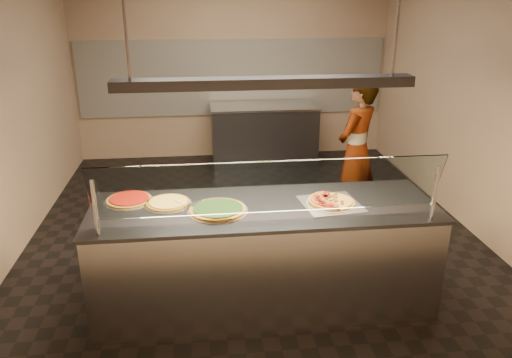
{
  "coord_description": "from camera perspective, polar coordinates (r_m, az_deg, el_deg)",
  "views": [
    {
      "loc": [
        -0.56,
        -5.09,
        2.6
      ],
      "look_at": [
        -0.08,
        -0.93,
        1.02
      ],
      "focal_mm": 35.0,
      "sensor_mm": 36.0,
      "label": 1
    }
  ],
  "objects": [
    {
      "name": "lamp_rod_right",
      "position": [
        4.05,
        16.03,
        18.43
      ],
      "size": [
        0.02,
        0.02,
        1.01
      ],
      "primitive_type": "cylinder",
      "color": "#B7B7BC",
      "rests_on": "ceiling"
    },
    {
      "name": "pizza_tomato",
      "position": [
        4.37,
        -14.3,
        -2.26
      ],
      "size": [
        0.41,
        0.41,
        0.03
      ],
      "color": "silver",
      "rests_on": "serving_counter"
    },
    {
      "name": "lamp_rod_left",
      "position": [
        3.79,
        -14.91,
        18.43
      ],
      "size": [
        0.02,
        0.02,
        1.01
      ],
      "primitive_type": "cylinder",
      "color": "#B7B7BC",
      "rests_on": "ceiling"
    },
    {
      "name": "half_pizza_pepperoni",
      "position": [
        4.19,
        7.35,
        -2.47
      ],
      "size": [
        0.24,
        0.41,
        0.05
      ],
      "color": "brown",
      "rests_on": "perforated_tray"
    },
    {
      "name": "wall_front",
      "position": [
        2.42,
        7.62,
        -6.55
      ],
      "size": [
        5.0,
        0.02,
        3.0
      ],
      "primitive_type": "cube",
      "color": "tan",
      "rests_on": "ground"
    },
    {
      "name": "prep_table",
      "position": [
        8.0,
        0.91,
        5.17
      ],
      "size": [
        1.68,
        0.74,
        0.93
      ],
      "color": "#37373C",
      "rests_on": "ground"
    },
    {
      "name": "perforated_tray",
      "position": [
        4.23,
        8.55,
        -2.76
      ],
      "size": [
        0.52,
        0.52,
        0.01
      ],
      "color": "silver",
      "rests_on": "serving_counter"
    },
    {
      "name": "serving_counter",
      "position": [
        4.35,
        0.9,
        -8.71
      ],
      "size": [
        2.88,
        0.94,
        0.93
      ],
      "color": "#B7B7BC",
      "rests_on": "ground"
    },
    {
      "name": "worker",
      "position": [
        5.98,
        11.41,
        3.26
      ],
      "size": [
        0.73,
        0.73,
        1.71
      ],
      "primitive_type": "imported",
      "rotation": [
        0.0,
        0.0,
        3.92
      ],
      "color": "black",
      "rests_on": "ground"
    },
    {
      "name": "heat_lamp_housing",
      "position": [
        3.85,
        1.02,
        10.93
      ],
      "size": [
        2.3,
        0.18,
        0.08
      ],
      "primitive_type": "cube",
      "color": "#37373C",
      "rests_on": "ceiling"
    },
    {
      "name": "pizza_spatula",
      "position": [
        4.16,
        -7.82,
        -2.75
      ],
      "size": [
        0.28,
        0.17,
        0.02
      ],
      "color": "#B7B7BC",
      "rests_on": "pizza_spinach"
    },
    {
      "name": "sneeze_guard",
      "position": [
        3.72,
        1.65,
        -1.04
      ],
      "size": [
        2.64,
        0.18,
        0.54
      ],
      "color": "#B7B7BC",
      "rests_on": "serving_counter"
    },
    {
      "name": "wall_back",
      "position": [
        8.2,
        -2.68,
        12.91
      ],
      "size": [
        5.0,
        0.02,
        3.0
      ],
      "primitive_type": "cube",
      "color": "tan",
      "rests_on": "ground"
    },
    {
      "name": "half_pizza_sausage",
      "position": [
        4.24,
        9.71,
        -2.44
      ],
      "size": [
        0.24,
        0.41,
        0.04
      ],
      "color": "brown",
      "rests_on": "perforated_tray"
    },
    {
      "name": "ground",
      "position": [
        5.75,
        -0.27,
        -6.35
      ],
      "size": [
        5.0,
        6.0,
        0.02
      ],
      "primitive_type": "cube",
      "color": "black",
      "rests_on": "ground"
    },
    {
      "name": "wall_left",
      "position": [
        5.56,
        -27.16,
        6.98
      ],
      "size": [
        0.02,
        6.0,
        3.0
      ],
      "primitive_type": "cube",
      "color": "tan",
      "rests_on": "ground"
    },
    {
      "name": "pizza_cheese",
      "position": [
        4.24,
        -10.01,
        -2.65
      ],
      "size": [
        0.39,
        0.39,
        0.03
      ],
      "color": "silver",
      "rests_on": "serving_counter"
    },
    {
      "name": "pizza_spinach",
      "position": [
        4.05,
        -4.38,
        -3.48
      ],
      "size": [
        0.49,
        0.49,
        0.03
      ],
      "color": "silver",
      "rests_on": "serving_counter"
    },
    {
      "name": "wall_right",
      "position": [
        6.05,
        24.34,
        8.36
      ],
      "size": [
        0.02,
        6.0,
        3.0
      ],
      "primitive_type": "cube",
      "color": "tan",
      "rests_on": "ground"
    },
    {
      "name": "tile_band",
      "position": [
        8.2,
        -2.64,
        11.5
      ],
      "size": [
        4.9,
        0.02,
        1.2
      ],
      "primitive_type": "cube",
      "color": "silver",
      "rests_on": "wall_back"
    }
  ]
}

